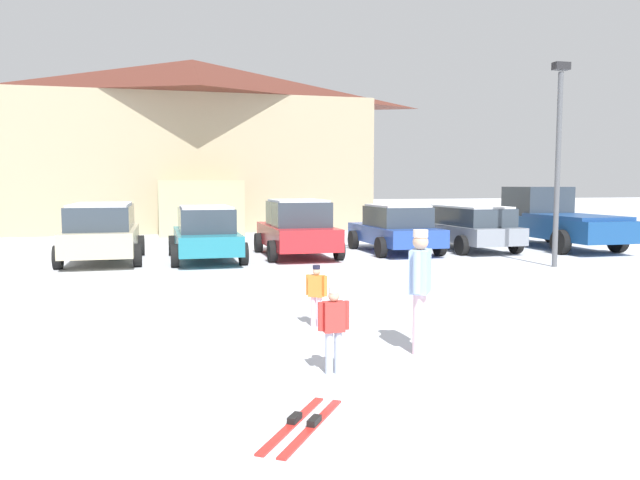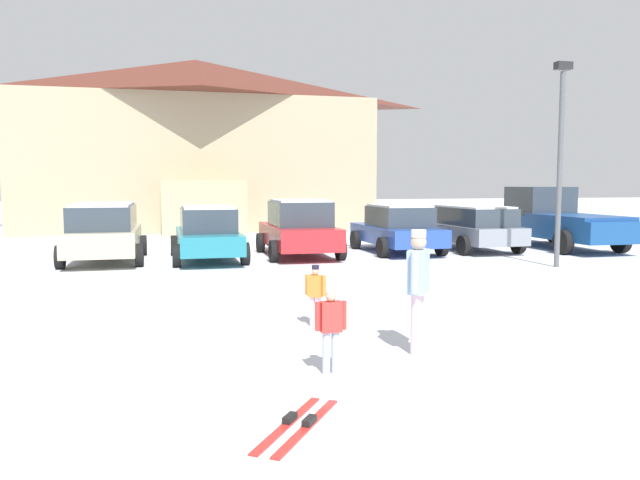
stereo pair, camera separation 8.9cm
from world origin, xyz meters
name	(u,v)px [view 2 (the right image)]	position (x,y,z in m)	size (l,w,h in m)	color
ski_lodge	(197,144)	(-2.58, 28.27, 4.24)	(17.23, 9.39, 8.39)	tan
parked_beige_suv	(104,230)	(-5.86, 15.18, 0.92)	(2.25, 4.50, 1.70)	#B8AE8E
parked_teal_hatchback	(207,233)	(-2.94, 14.81, 0.81)	(2.12, 4.59, 1.61)	teal
parked_red_sedan	(299,228)	(-0.11, 15.16, 0.88)	(2.23, 4.36, 1.78)	red
parked_blue_hatchback	(397,228)	(3.27, 15.44, 0.80)	(2.25, 4.37, 1.58)	#24459D
parked_grey_wagon	(472,226)	(5.95, 15.44, 0.83)	(2.33, 4.25, 1.52)	gray
pickup_truck	(555,219)	(9.27, 15.66, 1.00)	(2.46, 5.96, 2.15)	navy
skier_child_in_orange_jacket	(315,292)	(-1.81, 5.70, 0.56)	(0.30, 0.26, 0.99)	#ECB8CE
skier_adult_in_blue_parka	(418,284)	(-0.83, 3.88, 0.94)	(0.42, 0.54, 1.67)	silver
skier_child_in_red_jacket	(331,325)	(-2.19, 3.26, 0.59)	(0.39, 0.15, 1.05)	#A7B1CB
pair_of_skis	(298,424)	(-2.90, 1.77, 0.02)	(1.07, 1.39, 0.08)	red
lamp_post	(560,153)	(6.23, 11.05, 3.09)	(0.44, 0.24, 5.49)	#515459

